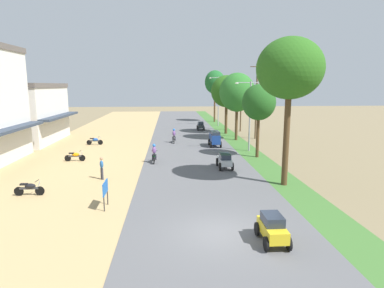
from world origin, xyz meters
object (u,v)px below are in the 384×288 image
Objects in this scene: parked_motorbike_nearest at (29,188)px; utility_pole_far at (256,100)px; street_signboard at (105,189)px; median_tree_second at (259,103)px; car_sedan_silver at (225,160)px; parked_motorbike_third at (95,140)px; motorbike_ahead_second at (174,136)px; median_tree_nearest at (290,69)px; median_tree_fifth at (215,82)px; motorbike_foreground_rider at (154,154)px; car_van_blue at (215,138)px; streetlamp_mid at (218,98)px; car_hatchback_charcoal at (201,125)px; streetlamp_near at (250,111)px; parked_motorbike_second at (75,156)px; median_tree_third at (237,92)px; utility_pole_near at (241,102)px; car_hatchback_yellow at (272,228)px; pedestrian_on_shoulder at (102,167)px; median_tree_fourth at (227,91)px.

utility_pole_far is at bearing 46.74° from parked_motorbike_nearest.
street_signboard is (5.00, -2.37, 0.55)m from parked_motorbike_nearest.
car_sedan_silver is (-3.72, -3.95, -4.37)m from median_tree_second.
parked_motorbike_third is 1.00× the size of motorbike_ahead_second.
median_tree_nearest reaches higher than street_signboard.
car_sedan_silver is (-3.82, -33.81, -6.42)m from median_tree_fifth.
parked_motorbike_nearest is 19.79m from median_tree_second.
car_van_blue is at bearing 48.97° from motorbike_foreground_rider.
streetlamp_mid is 0.85× the size of utility_pole_far.
car_sedan_silver is at bearing -41.78° from parked_motorbike_third.
streetlamp_near is at bearing -78.02° from car_hatchback_charcoal.
car_van_blue is (13.43, 15.27, 0.47)m from parked_motorbike_nearest.
car_hatchback_charcoal is (-3.59, -10.94, -6.41)m from median_tree_fifth.
median_tree_fifth is at bearing 61.48° from parked_motorbike_second.
utility_pole_far is 10.99m from car_hatchback_charcoal.
parked_motorbike_third is 11.51m from motorbike_foreground_rider.
motorbike_ahead_second reaches higher than parked_motorbike_second.
car_sedan_silver is (-3.26, 4.65, -6.92)m from median_tree_nearest.
median_tree_fifth is at bearing 83.55° from car_sedan_silver.
utility_pole_near is (2.21, 7.75, -1.58)m from median_tree_third.
streetlamp_near is (-0.07, -6.82, -1.66)m from median_tree_third.
median_tree_third is 14.49m from streetlamp_mid.
parked_motorbike_third is at bearing 138.22° from car_sedan_silver.
motorbike_foreground_rider reaches higher than car_hatchback_charcoal.
parked_motorbike_second is 23.43m from car_hatchback_charcoal.
streetlamp_near is 3.50× the size of car_hatchback_yellow.
median_tree_third is at bearing 50.09° from motorbike_foreground_rider.
streetlamp_mid reaches higher than car_hatchback_charcoal.
parked_motorbike_third is 14.40m from pedestrian_on_shoulder.
median_tree_fourth is (16.31, 24.88, 5.27)m from parked_motorbike_nearest.
car_sedan_silver is 12.75m from motorbike_ahead_second.
pedestrian_on_shoulder is 0.17× the size of median_tree_nearest.
car_sedan_silver is at bearing -72.19° from motorbike_ahead_second.
median_tree_third is 4.03× the size of car_hatchback_yellow.
pedestrian_on_shoulder is at bearing -75.70° from parked_motorbike_third.
median_tree_fifth is (13.05, 36.34, 6.19)m from pedestrian_on_shoulder.
car_van_blue reaches higher than street_signboard.
utility_pole_near is (18.65, 18.02, 3.67)m from parked_motorbike_second.
car_hatchback_charcoal is (-3.49, 18.93, -4.36)m from median_tree_second.
median_tree_third is 4.03× the size of car_hatchback_charcoal.
parked_motorbike_second is 0.80× the size of car_sedan_silver.
streetlamp_near is at bearing -90.00° from streetlamp_mid.
utility_pole_far is at bearing 76.68° from car_hatchback_yellow.
median_tree_third is at bearing 11.10° from motorbike_ahead_second.
street_signboard is at bearing -25.35° from parked_motorbike_nearest.
median_tree_fifth is 23.85m from motorbike_ahead_second.
parked_motorbike_nearest is 9.11m from parked_motorbike_second.
car_hatchback_yellow is 16.04m from motorbike_foreground_rider.
car_van_blue is at bearing 86.92° from car_sedan_silver.
motorbike_foreground_rider is at bearing 110.57° from car_hatchback_yellow.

